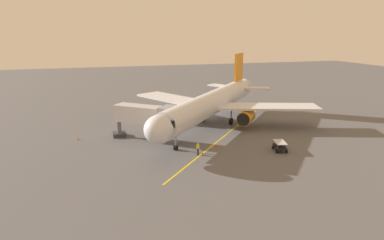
{
  "coord_description": "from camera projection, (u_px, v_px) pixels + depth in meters",
  "views": [
    {
      "loc": [
        21.93,
        57.5,
        16.0
      ],
      "look_at": [
        6.62,
        7.04,
        3.0
      ],
      "focal_mm": 34.22,
      "sensor_mm": 36.0,
      "label": 1
    }
  ],
  "objects": [
    {
      "name": "apron_lead_in_line",
      "position": [
        224.0,
        136.0,
        56.57
      ],
      "size": [
        26.23,
        30.51,
        0.01
      ],
      "primitive_type": "cube",
      "rotation": [
        0.0,
        0.0,
        -0.71
      ],
      "color": "yellow",
      "rests_on": "ground"
    },
    {
      "name": "ground_crew_wing_walker",
      "position": [
        149.0,
        129.0,
        57.64
      ],
      "size": [
        0.4,
        0.26,
        1.71
      ],
      "color": "#23232D",
      "rests_on": "ground"
    },
    {
      "name": "safety_cone_nose_right",
      "position": [
        213.0,
        147.0,
        50.73
      ],
      "size": [
        0.32,
        0.32,
        0.55
      ],
      "primitive_type": "cone",
      "color": "#F2590F",
      "rests_on": "ground"
    },
    {
      "name": "ground_crew_marshaller",
      "position": [
        198.0,
        149.0,
        47.92
      ],
      "size": [
        0.47,
        0.4,
        1.71
      ],
      "color": "#23232D",
      "rests_on": "ground"
    },
    {
      "name": "jet_bridge",
      "position": [
        150.0,
        116.0,
        53.57
      ],
      "size": [
        9.93,
        8.99,
        5.4
      ],
      "color": "#B7B7BC",
      "rests_on": "ground"
    },
    {
      "name": "baggage_cart_near_nose",
      "position": [
        280.0,
        146.0,
        49.69
      ],
      "size": [
        2.1,
        2.87,
        1.27
      ],
      "color": "black",
      "rests_on": "ground"
    },
    {
      "name": "safety_cone_nose_left",
      "position": [
        218.0,
        146.0,
        50.86
      ],
      "size": [
        0.32,
        0.32,
        0.55
      ],
      "primitive_type": "cone",
      "color": "#F2590F",
      "rests_on": "ground"
    },
    {
      "name": "safety_cone_wing_starboard",
      "position": [
        78.0,
        138.0,
        54.63
      ],
      "size": [
        0.32,
        0.32,
        0.55
      ],
      "primitive_type": "cone",
      "color": "#F2590F",
      "rests_on": "ground"
    },
    {
      "name": "airplane",
      "position": [
        212.0,
        103.0,
        61.43
      ],
      "size": [
        32.33,
        33.65,
        11.5
      ],
      "color": "silver",
      "rests_on": "ground"
    },
    {
      "name": "ground_plane",
      "position": [
        217.0,
        125.0,
        63.44
      ],
      "size": [
        220.0,
        220.0,
        0.0
      ],
      "primitive_type": "plane",
      "color": "#565659"
    },
    {
      "name": "safety_cone_wing_port",
      "position": [
        202.0,
        153.0,
        48.12
      ],
      "size": [
        0.32,
        0.32,
        0.55
      ],
      "primitive_type": "cone",
      "color": "#F2590F",
      "rests_on": "ground"
    }
  ]
}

